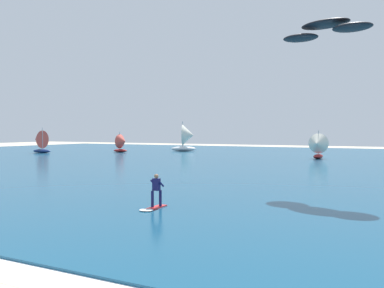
% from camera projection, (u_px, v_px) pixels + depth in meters
% --- Properties ---
extents(ocean, '(160.00, 90.00, 0.10)m').
position_uv_depth(ocean, '(327.00, 162.00, 52.11)').
color(ocean, navy).
rests_on(ocean, ground).
extents(shoreline_foam, '(78.03, 2.37, 0.01)m').
position_uv_depth(shoreline_foam, '(85.00, 280.00, 11.17)').
color(shoreline_foam, white).
rests_on(shoreline_foam, ground).
extents(kitesurfer, '(0.73, 1.97, 1.67)m').
position_uv_depth(kitesurfer, '(154.00, 196.00, 20.94)').
color(kitesurfer, red).
rests_on(kitesurfer, ocean).
extents(kite, '(6.28, 4.13, 0.91)m').
position_uv_depth(kite, '(325.00, 29.00, 26.15)').
color(kite, black).
extents(sailboat_mid_right, '(3.75, 3.20, 4.33)m').
position_uv_depth(sailboat_mid_right, '(39.00, 141.00, 73.50)').
color(sailboat_mid_right, navy).
rests_on(sailboat_mid_right, ocean).
extents(sailboat_trailing, '(2.74, 3.27, 3.87)m').
position_uv_depth(sailboat_trailing, '(317.00, 146.00, 58.17)').
color(sailboat_trailing, maroon).
rests_on(sailboat_trailing, ocean).
extents(sailboat_leading, '(4.97, 4.45, 5.59)m').
position_uv_depth(sailboat_leading, '(187.00, 137.00, 80.16)').
color(sailboat_leading, white).
rests_on(sailboat_leading, ocean).
extents(sailboat_near_shore, '(3.08, 2.61, 3.59)m').
position_uv_depth(sailboat_near_shore, '(122.00, 143.00, 75.93)').
color(sailboat_near_shore, maroon).
rests_on(sailboat_near_shore, ocean).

